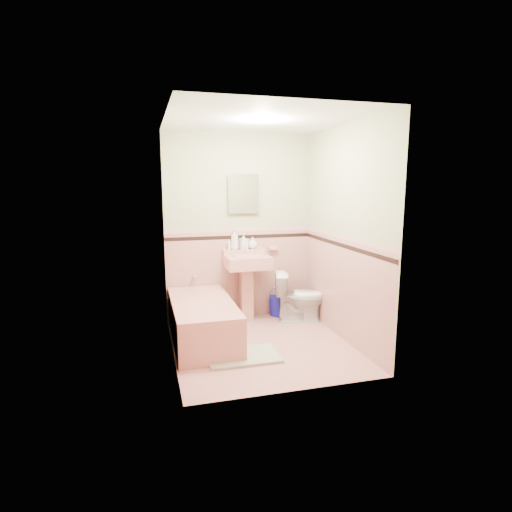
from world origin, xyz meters
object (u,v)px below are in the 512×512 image
object	(u,v)px
bathtub	(203,322)
sink	(247,289)
soap_bottle_left	(235,239)
soap_bottle_mid	(244,241)
toilet	(300,297)
bucket	(278,306)
shoe	(228,354)
soap_bottle_right	(253,243)
medicine_cabinet	(243,194)

from	to	relation	value
bathtub	sink	size ratio (longest dim) A/B	1.67
soap_bottle_left	soap_bottle_mid	size ratio (longest dim) A/B	1.28
toilet	sink	bearing A→B (deg)	91.74
bucket	shoe	world-z (taller)	bucket
bathtub	soap_bottle_right	world-z (taller)	soap_bottle_right
bucket	shoe	xyz separation A→B (m)	(-0.98, -1.26, -0.08)
shoe	bathtub	bearing A→B (deg)	112.44
medicine_cabinet	soap_bottle_right	world-z (taller)	medicine_cabinet
soap_bottle_right	shoe	size ratio (longest dim) A/B	1.12
soap_bottle_left	toilet	world-z (taller)	soap_bottle_left
bathtub	soap_bottle_right	distance (m)	1.34
bathtub	toilet	size ratio (longest dim) A/B	2.25
soap_bottle_left	soap_bottle_right	distance (m)	0.26
sink	soap_bottle_mid	size ratio (longest dim) A/B	4.21
sink	bathtub	bearing A→B (deg)	-142.07
sink	toilet	bearing A→B (deg)	-13.38
sink	soap_bottle_left	distance (m)	0.68
bathtub	soap_bottle_right	xyz separation A→B (m)	(0.80, 0.71, 0.81)
soap_bottle_left	medicine_cabinet	bearing A→B (deg)	13.02
bathtub	toilet	bearing A→B (deg)	15.05
soap_bottle_right	bucket	bearing A→B (deg)	-7.06
bathtub	shoe	distance (m)	0.65
soap_bottle_mid	toilet	size ratio (longest dim) A/B	0.32
soap_bottle_right	bucket	size ratio (longest dim) A/B	0.58
medicine_cabinet	bucket	distance (m)	1.63
medicine_cabinet	shoe	size ratio (longest dim) A/B	3.09
soap_bottle_right	sink	bearing A→B (deg)	-123.48
shoe	soap_bottle_mid	bearing A→B (deg)	74.90
sink	shoe	size ratio (longest dim) A/B	6.28
sink	toilet	size ratio (longest dim) A/B	1.35
bucket	sink	bearing A→B (deg)	-164.17
soap_bottle_mid	shoe	size ratio (longest dim) A/B	1.49
medicine_cabinet	bathtub	bearing A→B (deg)	-132.58
sink	soap_bottle_right	size ratio (longest dim) A/B	5.62
soap_bottle_mid	shoe	bearing A→B (deg)	-110.61
soap_bottle_left	toilet	bearing A→B (deg)	-22.83
sink	soap_bottle_mid	xyz separation A→B (m)	(-0.01, 0.18, 0.62)
bathtub	soap_bottle_right	size ratio (longest dim) A/B	9.39
toilet	shoe	world-z (taller)	toilet
sink	soap_bottle_left	bearing A→B (deg)	125.77
soap_bottle_mid	soap_bottle_right	size ratio (longest dim) A/B	1.33
soap_bottle_right	shoe	bearing A→B (deg)	-115.27
sink	bucket	size ratio (longest dim) A/B	3.23
bathtub	medicine_cabinet	bearing A→B (deg)	47.42
shoe	bucket	bearing A→B (deg)	57.81
bathtub	soap_bottle_left	bearing A→B (deg)	52.22
sink	soap_bottle_right	world-z (taller)	soap_bottle_right
medicine_cabinet	soap_bottle_right	distance (m)	0.67
soap_bottle_right	toilet	world-z (taller)	soap_bottle_right
bathtub	soap_bottle_mid	xyz separation A→B (m)	(0.67, 0.71, 0.84)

